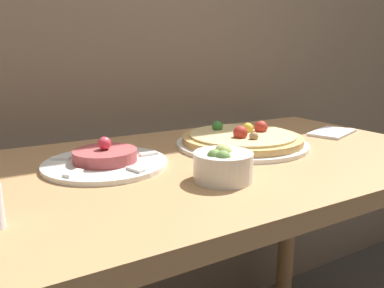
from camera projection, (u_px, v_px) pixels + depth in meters
The scene contains 5 objects.
dining_table at pixel (187, 216), 0.83m from camera, with size 1.25×0.63×0.77m.
pizza_plate at pixel (242, 140), 0.93m from camera, with size 0.33×0.33×0.06m.
tartare_plate at pixel (105, 160), 0.77m from camera, with size 0.25×0.25×0.06m.
small_bowl at pixel (221, 165), 0.67m from camera, with size 0.11×0.11×0.06m.
napkin at pixel (332, 133), 1.07m from camera, with size 0.17×0.13×0.01m.
Camera 1 is at (-0.37, -0.36, 1.00)m, focal length 35.00 mm.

